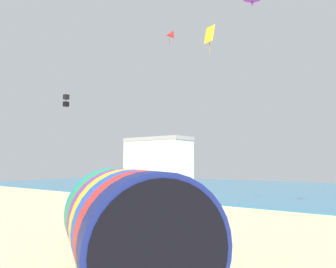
{
  "coord_description": "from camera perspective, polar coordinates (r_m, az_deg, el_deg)",
  "views": [
    {
      "loc": [
        7.0,
        -7.52,
        3.83
      ],
      "look_at": [
        -0.31,
        2.07,
        4.89
      ],
      "focal_mm": 35.0,
      "sensor_mm": 36.0,
      "label": 1
    }
  ],
  "objects": [
    {
      "name": "kite_red_delta",
      "position": [
        28.21,
        0.27,
        16.89
      ],
      "size": [
        0.81,
        0.8,
        1.15
      ],
      "color": "red"
    },
    {
      "name": "giant_inflatable_tube",
      "position": [
        10.71,
        -6.71,
        -15.85
      ],
      "size": [
        7.2,
        6.39,
        3.63
      ],
      "color": "teal",
      "rests_on": "ground"
    },
    {
      "name": "promenade_building",
      "position": [
        43.97,
        -1.8,
        -5.31
      ],
      "size": [
        9.06,
        4.12,
        7.2
      ],
      "color": "silver",
      "rests_on": "ground"
    },
    {
      "name": "kite_purple_parafoil",
      "position": [
        18.18,
        14.45,
        21.73
      ],
      "size": [
        0.9,
        0.74,
        0.44
      ],
      "color": "purple"
    },
    {
      "name": "kite_black_box",
      "position": [
        19.57,
        -17.33,
        5.58
      ],
      "size": [
        0.26,
        0.26,
        0.73
      ],
      "color": "black"
    },
    {
      "name": "bystander_near_water",
      "position": [
        22.64,
        1.39,
        -12.4
      ],
      "size": [
        0.41,
        0.32,
        1.78
      ],
      "color": "black",
      "rests_on": "ground"
    },
    {
      "name": "bystander_far_left",
      "position": [
        18.63,
        1.98,
        -14.14
      ],
      "size": [
        0.4,
        0.3,
        1.71
      ],
      "color": "#383D56",
      "rests_on": "ground"
    },
    {
      "name": "kite_yellow_diamond",
      "position": [
        19.91,
        7.22,
        16.77
      ],
      "size": [
        0.75,
        0.46,
        1.73
      ],
      "color": "yellow"
    }
  ]
}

